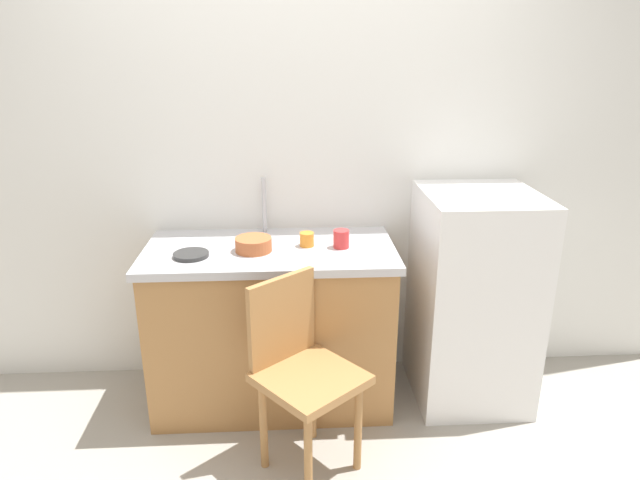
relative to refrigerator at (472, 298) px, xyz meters
The scene contains 11 objects.
ground_plane 1.26m from the refrigerator, 145.26° to the right, with size 8.00×8.00×0.00m, color #9E998E.
back_wall 1.22m from the refrigerator, 158.97° to the left, with size 4.80×0.10×2.54m, color silver.
cabinet_base 1.07m from the refrigerator, behind, with size 1.22×0.60×0.83m, color #A87542.
countertop 1.10m from the refrigerator, behind, with size 1.26×0.64×0.04m, color #B7B7BC.
faucet 1.21m from the refrigerator, 166.80° to the left, with size 0.02×0.02×0.30m, color #B7B7BC.
refrigerator is the anchor object (origin of this frame).
chair 1.06m from the refrigerator, 150.98° to the right, with size 0.56×0.56×0.89m.
terracotta_bowl 1.19m from the refrigerator, behind, with size 0.18×0.18×0.07m, color #B25B33.
hotplate 1.47m from the refrigerator, behind, with size 0.17×0.17×0.02m, color #2D2D2D.
cup_orange 0.94m from the refrigerator, behind, with size 0.07×0.07×0.07m, color orange.
cup_red 0.79m from the refrigerator, behind, with size 0.08×0.08×0.09m, color red.
Camera 1 is at (-0.03, -1.99, 1.84)m, focal length 31.35 mm.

